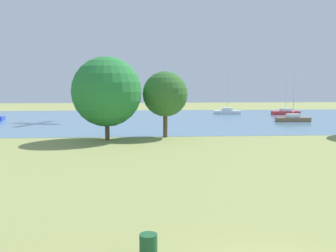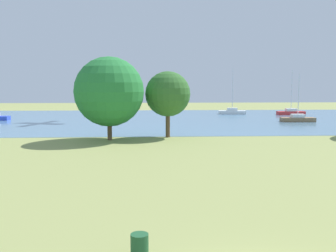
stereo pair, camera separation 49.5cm
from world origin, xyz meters
name	(u,v)px [view 1 (the left image)]	position (x,y,z in m)	size (l,w,h in m)	color
ground_plane	(184,150)	(0.00, 22.00, 0.00)	(160.00, 160.00, 0.00)	#8C9351
litter_bin	(148,247)	(-3.32, 2.19, 0.40)	(0.56, 0.56, 0.80)	#1E512D
water_surface	(164,119)	(0.00, 50.00, 0.01)	(140.00, 40.00, 0.02)	#5882A2
sailboat_brown	(293,118)	(18.34, 44.80, 0.46)	(4.85, 1.68, 6.82)	brown
sailboat_white	(227,111)	(12.03, 59.37, 0.48)	(4.95, 2.11, 8.07)	white
sailboat_red	(286,112)	(22.00, 57.28, 0.47)	(4.84, 1.63, 7.80)	red
tree_east_near	(107,92)	(-6.78, 28.13, 4.66)	(6.70, 6.70, 8.02)	brown
tree_west_near	(165,94)	(-1.06, 29.74, 4.38)	(4.57, 4.57, 6.69)	brown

